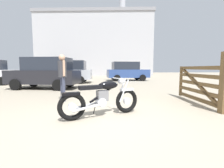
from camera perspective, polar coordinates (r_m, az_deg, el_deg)
ground_plane at (r=3.74m, az=-2.37°, el=-12.56°), size 80.00×80.00×0.00m
vintage_motorcycle at (r=3.83m, az=-3.61°, el=-5.16°), size 1.95×0.94×0.94m
timber_gate at (r=5.71m, az=30.25°, el=0.23°), size 0.19×2.54×1.60m
bystander at (r=5.82m, az=-17.69°, el=3.95°), size 0.30×0.40×1.66m
white_estate_far at (r=15.05m, az=5.47°, el=4.76°), size 4.06×2.15×1.78m
silver_sedan_mid at (r=13.01m, az=-15.80°, el=4.41°), size 3.92×1.87×1.78m
dark_sedan_left at (r=9.81m, az=-23.10°, el=3.80°), size 4.10×2.25×1.78m
blue_hatchback_right at (r=21.85m, az=-21.40°, el=4.76°), size 4.85×2.32×1.74m
industrial_building at (r=30.11m, az=-5.71°, el=13.71°), size 20.21×10.69×19.27m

